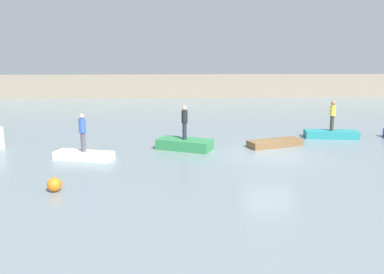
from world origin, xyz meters
TOP-DOWN VIEW (x-y plane):
  - ground_plane at (0.00, 0.00)m, footprint 120.00×120.00m
  - embankment_wall at (0.00, 26.33)m, footprint 80.00×1.20m
  - rowboat_white at (-9.06, -0.28)m, footprint 2.95×1.63m
  - rowboat_green at (-4.21, 1.46)m, footprint 3.09×2.29m
  - rowboat_brown at (0.69, 1.91)m, footprint 3.17×1.92m
  - rowboat_teal at (4.59, 3.92)m, footprint 3.17×1.41m
  - person_blue_shirt at (-9.06, -0.28)m, footprint 0.32×0.32m
  - person_dark_shirt at (-4.21, 1.46)m, footprint 0.32×0.32m
  - person_yellow_shirt at (4.59, 3.92)m, footprint 0.32×0.32m
  - mooring_buoy at (-9.13, -4.78)m, footprint 0.53×0.53m

SIDE VIEW (x-z plane):
  - ground_plane at x=0.00m, z-range 0.00..0.00m
  - rowboat_brown at x=0.69m, z-range 0.00..0.36m
  - rowboat_white at x=-9.06m, z-range 0.00..0.36m
  - rowboat_teal at x=4.59m, z-range 0.00..0.44m
  - mooring_buoy at x=-9.13m, z-range 0.00..0.53m
  - rowboat_green at x=-4.21m, z-range 0.00..0.54m
  - embankment_wall at x=0.00m, z-range 0.00..2.57m
  - person_blue_shirt at x=-9.06m, z-range 0.47..2.29m
  - person_yellow_shirt at x=4.59m, z-range 0.55..2.32m
  - person_dark_shirt at x=-4.21m, z-range 0.65..2.41m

